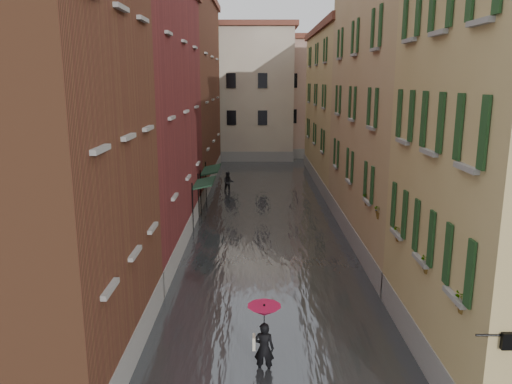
{
  "coord_description": "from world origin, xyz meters",
  "views": [
    {
      "loc": [
        -0.6,
        -15.0,
        8.02
      ],
      "look_at": [
        -0.61,
        7.4,
        3.0
      ],
      "focal_mm": 35.0,
      "sensor_mm": 36.0,
      "label": 1
    }
  ],
  "objects": [
    {
      "name": "ground",
      "position": [
        0.0,
        0.0,
        0.0
      ],
      "size": [
        120.0,
        120.0,
        0.0
      ],
      "primitive_type": "plane",
      "color": "slate",
      "rests_on": "ground"
    },
    {
      "name": "floodwater",
      "position": [
        0.0,
        13.0,
        0.1
      ],
      "size": [
        10.0,
        60.0,
        0.2
      ],
      "primitive_type": "cube",
      "color": "#464A4E",
      "rests_on": "ground"
    },
    {
      "name": "building_left_near",
      "position": [
        -7.0,
        -2.0,
        6.5
      ],
      "size": [
        6.0,
        8.0,
        13.0
      ],
      "primitive_type": "cube",
      "color": "brown",
      "rests_on": "ground"
    },
    {
      "name": "building_left_mid",
      "position": [
        -7.0,
        9.0,
        6.25
      ],
      "size": [
        6.0,
        14.0,
        12.5
      ],
      "primitive_type": "cube",
      "color": "maroon",
      "rests_on": "ground"
    },
    {
      "name": "building_left_far",
      "position": [
        -7.0,
        24.0,
        7.0
      ],
      "size": [
        6.0,
        16.0,
        14.0
      ],
      "primitive_type": "cube",
      "color": "brown",
      "rests_on": "ground"
    },
    {
      "name": "building_right_mid",
      "position": [
        7.0,
        9.0,
        6.5
      ],
      "size": [
        6.0,
        14.0,
        13.0
      ],
      "primitive_type": "cube",
      "color": "tan",
      "rests_on": "ground"
    },
    {
      "name": "building_right_far",
      "position": [
        7.0,
        24.0,
        5.75
      ],
      "size": [
        6.0,
        16.0,
        11.5
      ],
      "primitive_type": "cube",
      "color": "tan",
      "rests_on": "ground"
    },
    {
      "name": "building_end_cream",
      "position": [
        -3.0,
        38.0,
        6.5
      ],
      "size": [
        12.0,
        9.0,
        13.0
      ],
      "primitive_type": "cube",
      "color": "beige",
      "rests_on": "ground"
    },
    {
      "name": "building_end_pink",
      "position": [
        6.0,
        40.0,
        6.0
      ],
      "size": [
        10.0,
        9.0,
        12.0
      ],
      "primitive_type": "cube",
      "color": "tan",
      "rests_on": "ground"
    },
    {
      "name": "awning_near",
      "position": [
        -3.49,
        11.76,
        2.46
      ],
      "size": [
        1.09,
        2.73,
        2.8
      ],
      "color": "#163120",
      "rests_on": "ground"
    },
    {
      "name": "awning_far",
      "position": [
        -3.48,
        15.85,
        2.47
      ],
      "size": [
        1.09,
        3.2,
        2.8
      ],
      "color": "#163120",
      "rests_on": "ground"
    },
    {
      "name": "wall_lantern",
      "position": [
        4.33,
        -6.0,
        3.01
      ],
      "size": [
        0.71,
        0.22,
        0.35
      ],
      "color": "black",
      "rests_on": "ground"
    },
    {
      "name": "window_planters",
      "position": [
        4.12,
        0.39,
        3.51
      ],
      "size": [
        0.59,
        10.75,
        0.84
      ],
      "color": "brown",
      "rests_on": "ground"
    },
    {
      "name": "pedestrian_main",
      "position": [
        -0.39,
        -2.51,
        1.26
      ],
      "size": [
        0.94,
        0.94,
        2.06
      ],
      "color": "black",
      "rests_on": "ground"
    },
    {
      "name": "pedestrian_far",
      "position": [
        -2.62,
        20.3,
        0.8
      ],
      "size": [
        0.87,
        0.73,
        1.61
      ],
      "primitive_type": "imported",
      "rotation": [
        0.0,
        0.0,
        0.17
      ],
      "color": "black",
      "rests_on": "ground"
    }
  ]
}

